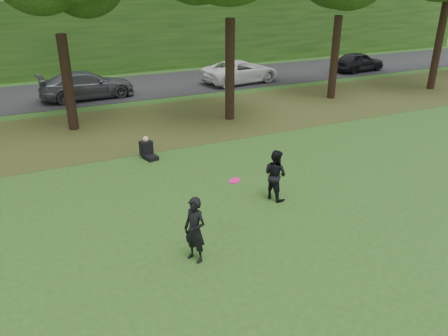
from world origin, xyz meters
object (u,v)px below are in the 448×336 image
object	(u,v)px
player_right	(275,175)
seated_person	(147,150)
frisbee	(235,181)
player_left	(195,230)

from	to	relation	value
player_right	seated_person	xyz separation A→B (m)	(-2.54, 4.88, -0.47)
frisbee	seated_person	xyz separation A→B (m)	(-0.48, 6.25, -1.26)
seated_person	player_left	bearing A→B (deg)	-110.56
player_right	seated_person	world-z (taller)	player_right
player_left	frisbee	bearing A→B (deg)	86.23
player_left	seated_person	bearing A→B (deg)	146.02
player_right	seated_person	size ratio (longest dim) A/B	1.88
player_left	player_right	xyz separation A→B (m)	(3.38, 1.94, -0.03)
seated_person	frisbee	bearing A→B (deg)	-99.21
player_left	seated_person	xyz separation A→B (m)	(0.83, 6.82, -0.50)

